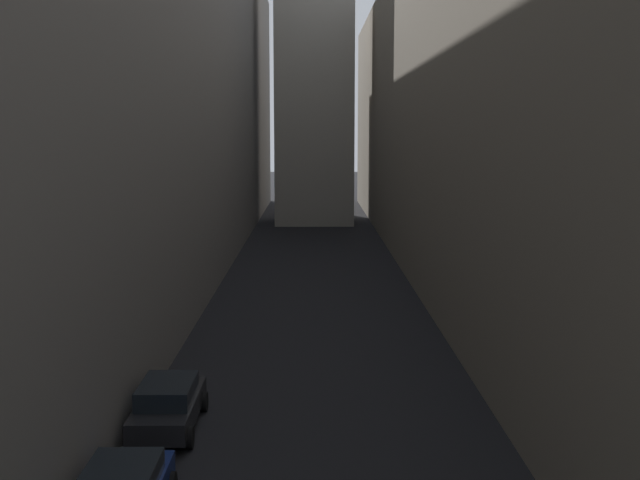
{
  "coord_description": "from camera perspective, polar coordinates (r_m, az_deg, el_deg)",
  "views": [
    {
      "loc": [
        -0.12,
        -0.06,
        8.74
      ],
      "look_at": [
        0.0,
        14.53,
        6.82
      ],
      "focal_mm": 46.22,
      "sensor_mm": 36.0,
      "label": 1
    }
  ],
  "objects": [
    {
      "name": "ground_plane",
      "position": [
        48.85,
        -0.33,
        -2.79
      ],
      "size": [
        264.0,
        264.0,
        0.0
      ],
      "primitive_type": "plane",
      "color": "black"
    },
    {
      "name": "building_block_left",
      "position": [
        51.91,
        -15.64,
        11.01
      ],
      "size": [
        15.87,
        108.0,
        24.29
      ],
      "primitive_type": "cube",
      "color": "slate",
      "rests_on": "ground"
    },
    {
      "name": "building_block_right",
      "position": [
        51.55,
        13.4,
        8.96
      ],
      "size": [
        13.21,
        108.0,
        20.44
      ],
      "primitive_type": "cube",
      "color": "#756B5B",
      "rests_on": "ground"
    },
    {
      "name": "parked_car_left_far",
      "position": [
        25.11,
        -10.47,
        -11.11
      ],
      "size": [
        1.88,
        4.51,
        1.48
      ],
      "rotation": [
        0.0,
        0.0,
        1.57
      ],
      "color": "black",
      "rests_on": "ground"
    }
  ]
}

